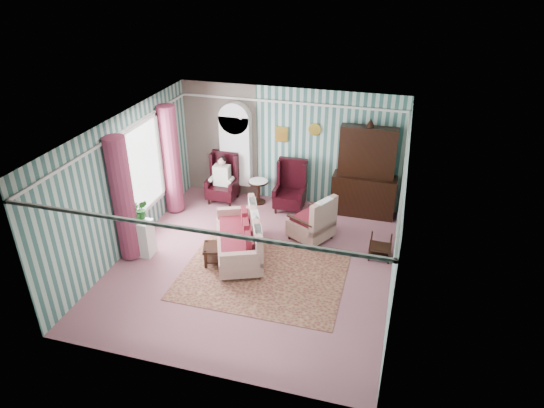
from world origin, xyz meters
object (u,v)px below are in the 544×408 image
(dresser_hutch, at_px, (366,169))
(coffee_table, at_px, (224,254))
(wingback_left, at_px, (222,178))
(seated_woman, at_px, (222,180))
(bookcase, at_px, (236,156))
(nest_table, at_px, (380,247))
(round_side_table, at_px, (258,192))
(floral_armchair, at_px, (311,219))
(wingback_right, at_px, (290,187))
(sofa, at_px, (238,234))
(plant_stand, at_px, (140,237))

(dresser_hutch, height_order, coffee_table, dresser_hutch)
(wingback_left, distance_m, seated_woman, 0.04)
(bookcase, relative_size, wingback_left, 1.79)
(wingback_left, distance_m, nest_table, 4.37)
(dresser_hutch, distance_m, round_side_table, 2.75)
(floral_armchair, xyz_separation_m, coffee_table, (-1.52, -1.39, -0.29))
(wingback_left, xyz_separation_m, nest_table, (4.07, -1.55, -0.35))
(wingback_left, bearing_deg, wingback_right, 0.00)
(sofa, relative_size, floral_armchair, 1.97)
(dresser_hutch, relative_size, seated_woman, 2.00)
(dresser_hutch, relative_size, wingback_right, 1.89)
(seated_woman, bearing_deg, sofa, -61.93)
(wingback_right, distance_m, nest_table, 2.81)
(nest_table, height_order, coffee_table, nest_table)
(wingback_right, xyz_separation_m, floral_armchair, (0.78, -1.19, -0.13))
(wingback_left, height_order, wingback_right, same)
(round_side_table, distance_m, floral_armchair, 2.12)
(sofa, bearing_deg, floral_armchair, -74.48)
(seated_woman, height_order, plant_stand, seated_woman)
(round_side_table, bearing_deg, seated_woman, -170.54)
(seated_woman, distance_m, floral_armchair, 2.80)
(nest_table, distance_m, coffee_table, 3.23)
(wingback_left, relative_size, seated_woman, 1.06)
(seated_woman, bearing_deg, coffee_table, -68.67)
(wingback_right, height_order, round_side_table, wingback_right)
(round_side_table, height_order, plant_stand, plant_stand)
(dresser_hutch, bearing_deg, wingback_right, -171.23)
(round_side_table, relative_size, sofa, 0.31)
(bookcase, relative_size, plant_stand, 2.80)
(plant_stand, bearing_deg, floral_armchair, 25.06)
(round_side_table, height_order, sofa, sofa)
(bookcase, relative_size, nest_table, 4.15)
(dresser_hutch, xyz_separation_m, floral_armchair, (-0.97, -1.46, -0.68))
(bookcase, relative_size, round_side_table, 3.73)
(dresser_hutch, bearing_deg, coffee_table, -131.10)
(wingback_left, xyz_separation_m, seated_woman, (0.00, 0.00, -0.04))
(plant_stand, xyz_separation_m, coffee_table, (1.81, 0.16, -0.20))
(seated_woman, distance_m, round_side_table, 0.96)
(wingback_left, xyz_separation_m, round_side_table, (0.90, 0.15, -0.33))
(wingback_left, relative_size, coffee_table, 1.51)
(bookcase, height_order, dresser_hutch, dresser_hutch)
(seated_woman, height_order, floral_armchair, seated_woman)
(wingback_right, bearing_deg, sofa, -103.74)
(dresser_hutch, height_order, wingback_right, dresser_hutch)
(nest_table, distance_m, floral_armchair, 1.60)
(floral_armchair, bearing_deg, coffee_table, 161.22)
(round_side_table, bearing_deg, bookcase, 159.73)
(sofa, bearing_deg, coffee_table, 127.40)
(round_side_table, height_order, nest_table, round_side_table)
(nest_table, height_order, plant_stand, plant_stand)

